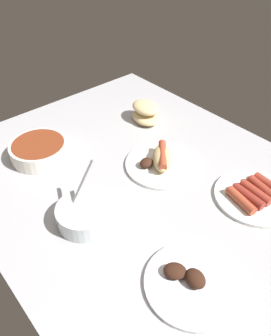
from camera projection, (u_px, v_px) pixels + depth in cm
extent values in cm
cube|color=#B2B2B7|center=(148.00, 186.00, 96.06)|extent=(120.00, 90.00, 3.00)
cylinder|color=white|center=(162.00, 165.00, 100.59)|extent=(22.70, 22.70, 1.00)
ellipsoid|color=#DBB77A|center=(162.00, 158.00, 98.83)|extent=(13.37, 13.10, 4.40)
cylinder|color=#AD472D|center=(163.00, 155.00, 98.04)|extent=(10.44, 10.05, 2.40)
ellipsoid|color=#381E14|center=(146.00, 163.00, 98.25)|extent=(3.63, 4.43, 2.80)
ellipsoid|color=#E5C689|center=(145.00, 117.00, 118.95)|extent=(12.36, 9.78, 3.60)
ellipsoid|color=#E5C689|center=(146.00, 107.00, 117.37)|extent=(11.56, 8.65, 3.60)
cylinder|color=white|center=(192.00, 283.00, 70.20)|extent=(20.92, 20.92, 1.00)
ellipsoid|color=#381E14|center=(175.00, 271.00, 70.55)|extent=(6.50, 6.41, 2.47)
ellipsoid|color=#381E14|center=(195.00, 278.00, 68.92)|extent=(5.65, 4.86, 2.93)
cylinder|color=silver|center=(84.00, 215.00, 82.37)|extent=(14.16, 14.16, 5.13)
cylinder|color=beige|center=(84.00, 212.00, 81.70)|extent=(12.46, 12.46, 2.31)
cube|color=#B7B7BC|center=(80.00, 188.00, 81.29)|extent=(0.83, 9.82, 13.57)
cylinder|color=white|center=(39.00, 150.00, 102.56)|extent=(18.03, 18.03, 5.22)
cylinder|color=maroon|center=(38.00, 145.00, 101.12)|extent=(16.23, 16.23, 1.00)
cylinder|color=white|center=(254.00, 197.00, 90.00)|extent=(21.84, 21.84, 1.00)
cylinder|color=#9E3828|center=(269.00, 185.00, 91.13)|extent=(9.72, 3.37, 2.55)
cylinder|color=#9E3828|center=(262.00, 188.00, 89.99)|extent=(9.85, 4.36, 2.55)
cylinder|color=#9E3828|center=(255.00, 192.00, 88.85)|extent=(9.76, 3.56, 2.55)
cylinder|color=maroon|center=(248.00, 196.00, 87.71)|extent=(9.73, 3.43, 2.55)
cylinder|color=#AD472D|center=(241.00, 200.00, 86.56)|extent=(9.86, 4.58, 2.55)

